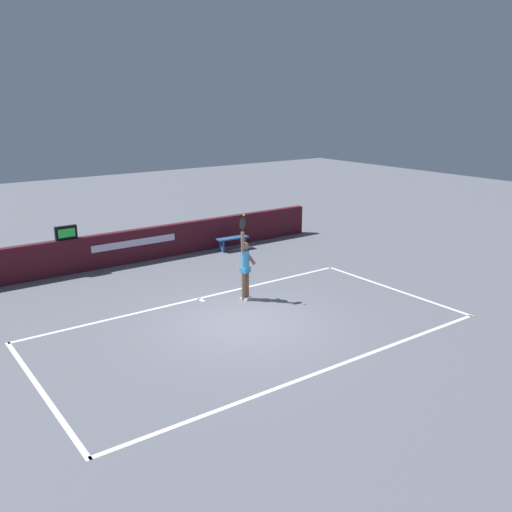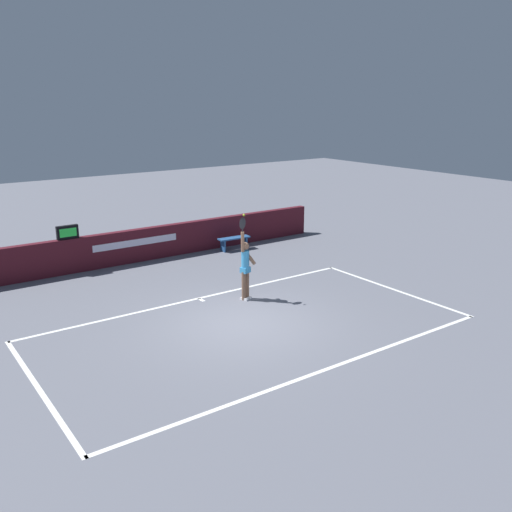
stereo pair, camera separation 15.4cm
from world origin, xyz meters
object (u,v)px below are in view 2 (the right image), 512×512
(speed_display, at_px, (67,232))
(courtside_bench_near, at_px, (234,241))
(tennis_ball, at_px, (244,215))
(tennis_player, at_px, (245,266))

(speed_display, distance_m, courtside_bench_near, 6.21)
(tennis_ball, relative_size, courtside_bench_near, 0.05)
(speed_display, relative_size, tennis_player, 0.29)
(speed_display, distance_m, tennis_player, 6.44)
(tennis_player, xyz_separation_m, courtside_bench_near, (2.75, 4.79, -0.66))
(speed_display, xyz_separation_m, tennis_player, (3.34, -5.49, -0.38))
(tennis_player, height_order, tennis_ball, tennis_ball)
(tennis_player, bearing_deg, courtside_bench_near, 60.18)
(tennis_ball, bearing_deg, speed_display, 119.82)
(tennis_player, distance_m, courtside_bench_near, 5.57)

